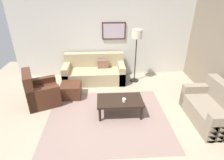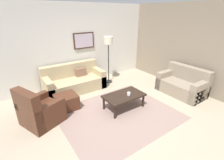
% 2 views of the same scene
% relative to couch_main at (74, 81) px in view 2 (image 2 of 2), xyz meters
% --- Properties ---
extents(ground_plane, '(8.00, 8.00, 0.00)m').
position_rel_couch_main_xyz_m(ground_plane, '(0.35, -2.09, -0.30)').
color(ground_plane, tan).
extents(rear_partition, '(6.00, 0.12, 2.80)m').
position_rel_couch_main_xyz_m(rear_partition, '(0.35, 0.51, 1.10)').
color(rear_partition, silver).
rests_on(rear_partition, ground_plane).
extents(stone_feature_panel, '(0.12, 5.20, 2.80)m').
position_rel_couch_main_xyz_m(stone_feature_panel, '(3.35, -2.09, 1.10)').
color(stone_feature_panel, gray).
rests_on(stone_feature_panel, ground_plane).
extents(area_rug, '(2.88, 2.40, 0.01)m').
position_rel_couch_main_xyz_m(area_rug, '(0.35, -2.09, -0.29)').
color(area_rug, gray).
rests_on(area_rug, ground_plane).
extents(couch_main, '(1.97, 0.92, 0.88)m').
position_rel_couch_main_xyz_m(couch_main, '(0.00, 0.00, 0.00)').
color(couch_main, tan).
rests_on(couch_main, ground_plane).
extents(couch_loveseat, '(0.84, 1.43, 0.88)m').
position_rel_couch_main_xyz_m(couch_loveseat, '(2.82, -2.31, 0.00)').
color(couch_loveseat, gray).
rests_on(couch_loveseat, ground_plane).
extents(armchair_leather, '(1.04, 1.04, 0.95)m').
position_rel_couch_main_xyz_m(armchair_leather, '(-1.42, -1.34, 0.01)').
color(armchair_leather, '#4C2819').
rests_on(armchair_leather, ground_plane).
extents(ottoman, '(0.56, 0.56, 0.40)m').
position_rel_couch_main_xyz_m(ottoman, '(-0.65, -1.03, -0.10)').
color(ottoman, '#4C2819').
rests_on(ottoman, ground_plane).
extents(coffee_table, '(1.10, 0.64, 0.41)m').
position_rel_couch_main_xyz_m(coffee_table, '(0.66, -1.93, 0.06)').
color(coffee_table, black).
rests_on(coffee_table, ground_plane).
extents(cup, '(0.09, 0.09, 0.08)m').
position_rel_couch_main_xyz_m(cup, '(0.75, -2.02, 0.16)').
color(cup, white).
rests_on(cup, coffee_table).
extents(lamp_standing, '(0.32, 0.32, 1.71)m').
position_rel_couch_main_xyz_m(lamp_standing, '(1.33, -0.16, 1.11)').
color(lamp_standing, black).
rests_on(lamp_standing, ground_plane).
extents(framed_artwork, '(0.77, 0.04, 0.55)m').
position_rel_couch_main_xyz_m(framed_artwork, '(0.68, 0.42, 1.26)').
color(framed_artwork, '#382316').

